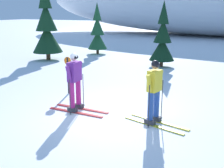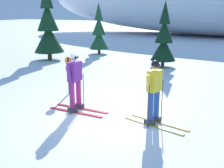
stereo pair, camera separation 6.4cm
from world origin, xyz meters
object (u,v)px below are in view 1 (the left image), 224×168
skier_purple_jacket (75,81)px  pine_tree_left (97,33)px  trail_marker_post (68,73)px  pine_tree_center_left (162,40)px  skier_yellow_jacket (154,92)px  pine_tree_far_left (47,27)px

skier_purple_jacket → pine_tree_left: bearing=115.5°
skier_purple_jacket → trail_marker_post: skier_purple_jacket is taller
skier_purple_jacket → pine_tree_center_left: (0.47, 7.46, 0.50)m
skier_yellow_jacket → pine_tree_far_left: bearing=143.5°
pine_tree_left → pine_tree_center_left: 5.60m
skier_yellow_jacket → pine_tree_far_left: (-8.58, 6.35, 1.03)m
pine_tree_center_left → pine_tree_left: bearing=156.0°
skier_yellow_jacket → pine_tree_center_left: (-1.89, 7.35, 0.54)m
pine_tree_far_left → pine_tree_center_left: (6.69, 1.00, -0.49)m
skier_purple_jacket → skier_yellow_jacket: bearing=2.6°
pine_tree_center_left → pine_tree_far_left: bearing=-171.5°
skier_purple_jacket → pine_tree_center_left: pine_tree_center_left is taller
skier_purple_jacket → pine_tree_left: size_ratio=0.53×
skier_yellow_jacket → skier_purple_jacket: size_ratio=0.99×
skier_yellow_jacket → pine_tree_left: size_ratio=0.53×
pine_tree_left → pine_tree_center_left: pine_tree_left is taller
skier_purple_jacket → pine_tree_far_left: 9.02m
pine_tree_far_left → pine_tree_center_left: bearing=8.5°
pine_tree_far_left → skier_purple_jacket: bearing=-46.1°
pine_tree_left → skier_purple_jacket: bearing=-64.5°
skier_yellow_jacket → trail_marker_post: size_ratio=1.34×
skier_yellow_jacket → skier_purple_jacket: (-2.36, -0.11, 0.04)m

